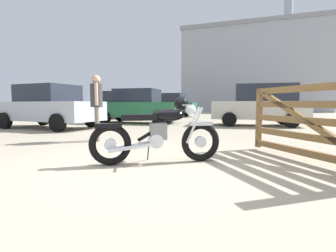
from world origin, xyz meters
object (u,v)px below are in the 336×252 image
vintage_motorcycle (160,132)px  white_estate_far (260,105)px  dark_sedan_left (163,104)px  timber_gate (324,120)px  red_hatchback_near (119,104)px  bystander (97,101)px  pale_sedan_back (49,107)px  blue_hatchback_right (138,106)px

vintage_motorcycle → white_estate_far: size_ratio=0.49×
dark_sedan_left → timber_gate: bearing=-61.4°
red_hatchback_near → dark_sedan_left: 3.71m
vintage_motorcycle → red_hatchback_near: size_ratio=0.49×
timber_gate → vintage_motorcycle: bearing=66.5°
dark_sedan_left → bystander: bearing=-77.9°
bystander → pale_sedan_back: pale_sedan_back is taller
vintage_motorcycle → white_estate_far: (2.18, 7.72, 0.43)m
white_estate_far → blue_hatchback_right: bearing=-1.8°
bystander → red_hatchback_near: bearing=82.4°
timber_gate → pale_sedan_back: size_ratio=0.50×
timber_gate → bystander: 4.87m
vintage_motorcycle → red_hatchback_near: bearing=92.9°
timber_gate → red_hatchback_near: 14.01m
white_estate_far → blue_hatchback_right: 5.70m
white_estate_far → dark_sedan_left: bearing=-48.1°
timber_gate → blue_hatchback_right: 9.43m
red_hatchback_near → dark_sedan_left: (2.15, 3.02, 0.02)m
red_hatchback_near → dark_sedan_left: bearing=55.9°
vintage_motorcycle → blue_hatchback_right: blue_hatchback_right is taller
bystander → red_hatchback_near: size_ratio=0.42×
white_estate_far → pale_sedan_back: white_estate_far is taller
vintage_motorcycle → timber_gate: 2.47m
white_estate_far → pale_sedan_back: (-8.04, -3.36, -0.08)m
vintage_motorcycle → bystander: (-2.22, 1.82, 0.53)m
blue_hatchback_right → pale_sedan_back: size_ratio=0.96×
pale_sedan_back → blue_hatchback_right: bearing=-116.8°
dark_sedan_left → red_hatchback_near: bearing=-122.1°
pale_sedan_back → timber_gate: bearing=162.4°
red_hatchback_near → blue_hatchback_right: size_ratio=0.94×
blue_hatchback_right → pale_sedan_back: (-2.33, -3.37, 0.00)m
bystander → blue_hatchback_right: bearing=71.6°
vintage_motorcycle → red_hatchback_near: red_hatchback_near is taller
vintage_motorcycle → red_hatchback_near: (-6.31, 11.36, 0.43)m
bystander → pale_sedan_back: 4.44m
vintage_motorcycle → white_estate_far: 8.04m
vintage_motorcycle → bystander: 2.92m
blue_hatchback_right → pale_sedan_back: same height
bystander → white_estate_far: bearing=22.4°
dark_sedan_left → pale_sedan_back: size_ratio=1.09×
pale_sedan_back → dark_sedan_left: bearing=-91.7°
timber_gate → pale_sedan_back: bearing=31.4°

